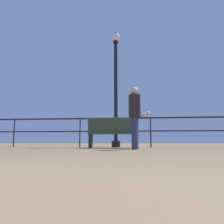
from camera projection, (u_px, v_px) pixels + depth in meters
pier_railing at (115, 125)px, 7.76m from camera, size 22.15×0.05×1.03m
bench_near_left at (113, 131)px, 6.81m from camera, size 1.55×0.64×0.90m
lamppost_center at (116, 81)px, 8.20m from camera, size 0.33×0.33×4.36m
person_by_bench at (135, 113)px, 5.64m from camera, size 0.30×0.50×1.58m
seagull_on_rail at (145, 115)px, 7.68m from camera, size 0.42×0.23×0.20m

